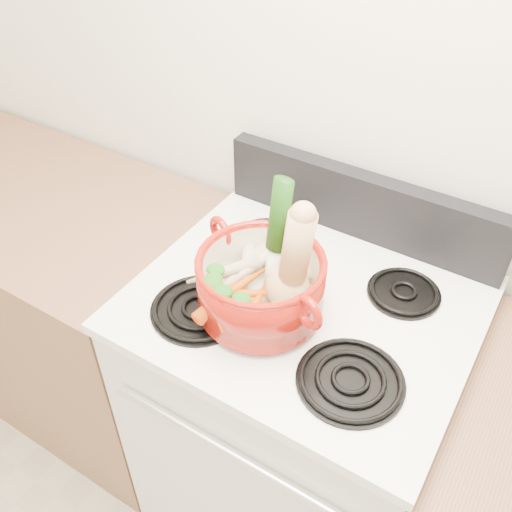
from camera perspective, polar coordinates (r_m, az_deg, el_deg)
The scene contains 26 objects.
wall_back at distance 1.41m, azimuth 12.68°, elevation 14.61°, with size 3.50×0.02×2.60m, color white.
stove_body at distance 1.73m, azimuth 3.96°, elevation -15.88°, with size 0.76×0.65×0.92m, color silver.
cooktop at distance 1.36m, azimuth 4.87°, elevation -4.82°, with size 0.78×0.67×0.03m, color white.
control_backsplash at distance 1.50m, azimuth 10.53°, elevation 5.04°, with size 0.76×0.05×0.18m, color black.
oven_handle at distance 1.30m, azimuth -3.02°, elevation -18.82°, with size 0.02×0.02×0.60m, color silver.
counter_left at distance 2.24m, azimuth -20.76°, elevation -2.82°, with size 1.36×0.65×0.90m, color brown.
burner_front_left at distance 1.32m, azimuth -5.74°, elevation -5.19°, with size 0.22×0.22×0.02m, color black.
burner_front_right at distance 1.20m, azimuth 9.43°, elevation -12.10°, with size 0.22×0.22×0.02m, color black.
burner_back_left at distance 1.50m, azimuth 1.05°, elevation 1.82°, with size 0.17×0.17×0.02m, color black.
burner_back_right at distance 1.39m, azimuth 14.58°, elevation -3.45°, with size 0.17×0.17×0.02m, color black.
dutch_oven at distance 1.25m, azimuth 0.48°, elevation -2.86°, with size 0.28×0.28×0.14m, color maroon.
pot_handle_left at distance 1.32m, azimuth -3.58°, elevation 2.49°, with size 0.08×0.08×0.02m, color maroon.
pot_handle_right at distance 1.13m, azimuth 5.27°, elevation -5.63°, with size 0.08×0.08×0.02m, color maroon.
squash at distance 1.19m, azimuth 3.30°, elevation -0.29°, with size 0.11×0.11×0.25m, color tan, non-canonical shape.
leek at distance 1.20m, azimuth 1.99°, elevation 1.62°, with size 0.05×0.05×0.30m, color white.
ginger at distance 1.32m, azimuth 4.48°, elevation -1.47°, with size 0.08×0.06×0.04m, color #D7B584.
parsnip_0 at distance 1.32m, azimuth -1.45°, elevation -1.15°, with size 0.05×0.05×0.25m, color beige.
parsnip_1 at distance 1.30m, azimuth -1.38°, elevation -1.38°, with size 0.05×0.05×0.22m, color beige.
parsnip_2 at distance 1.30m, azimuth -1.00°, elevation -1.48°, with size 0.04×0.04×0.18m, color beige.
parsnip_3 at distance 1.29m, azimuth -3.27°, elevation -1.48°, with size 0.04×0.04×0.17m, color beige.
parsnip_4 at distance 1.30m, azimuth 0.49°, elevation -0.33°, with size 0.04×0.04×0.22m, color beige.
carrot_0 at distance 1.23m, azimuth -0.96°, elevation -5.03°, with size 0.03×0.03×0.17m, color #BD5909.
carrot_1 at distance 1.25m, azimuth -3.48°, elevation -4.19°, with size 0.03×0.03×0.16m, color #DF580B.
carrot_2 at distance 1.22m, azimuth -0.10°, elevation -5.02°, with size 0.03×0.03×0.17m, color #C25309.
carrot_3 at distance 1.24m, azimuth -0.71°, elevation -3.89°, with size 0.03×0.03×0.14m, color #BE4C09.
carrot_4 at distance 1.25m, azimuth -1.46°, elevation -2.97°, with size 0.03×0.03×0.14m, color #CC5A0A.
Camera 1 is at (0.40, 0.54, 1.90)m, focal length 40.00 mm.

